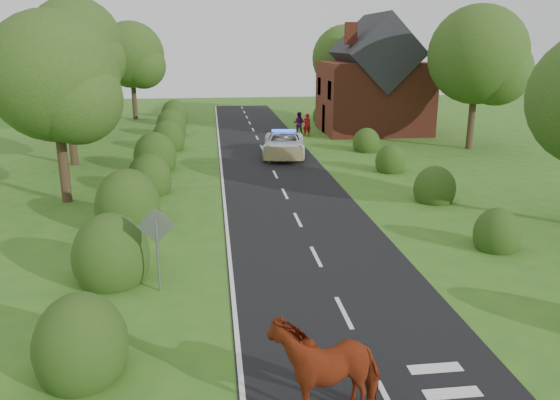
{
  "coord_description": "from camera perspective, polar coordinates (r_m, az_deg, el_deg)",
  "views": [
    {
      "loc": [
        -3.32,
        -12.87,
        6.98
      ],
      "look_at": [
        -0.91,
        6.58,
        1.3
      ],
      "focal_mm": 35.0,
      "sensor_mm": 36.0,
      "label": 1
    }
  ],
  "objects": [
    {
      "name": "ground",
      "position": [
        15.01,
        6.68,
        -11.66
      ],
      "size": [
        120.0,
        120.0,
        0.0
      ],
      "primitive_type": "plane",
      "color": "#346522"
    },
    {
      "name": "road",
      "position": [
        28.92,
        -0.28,
        2.21
      ],
      "size": [
        6.0,
        70.0,
        0.02
      ],
      "primitive_type": "cube",
      "color": "black",
      "rests_on": "ground"
    },
    {
      "name": "road_markings",
      "position": [
        26.77,
        -3.15,
        1.08
      ],
      "size": [
        4.96,
        70.0,
        0.01
      ],
      "color": "white",
      "rests_on": "road"
    },
    {
      "name": "hedgerow_left",
      "position": [
        25.54,
        -14.04,
        1.55
      ],
      "size": [
        2.75,
        50.41,
        3.0
      ],
      "color": "#2A491C",
      "rests_on": "ground"
    },
    {
      "name": "hedgerow_right",
      "position": [
        26.82,
        14.85,
        1.75
      ],
      "size": [
        2.1,
        45.78,
        2.1
      ],
      "color": "#2A491C",
      "rests_on": "ground"
    },
    {
      "name": "tree_left_a",
      "position": [
        25.6,
        -22.06,
        11.34
      ],
      "size": [
        5.74,
        5.6,
        8.38
      ],
      "color": "#332316",
      "rests_on": "ground"
    },
    {
      "name": "tree_left_b",
      "position": [
        33.73,
        -21.13,
        11.82
      ],
      "size": [
        5.74,
        5.6,
        8.07
      ],
      "color": "#332316",
      "rests_on": "ground"
    },
    {
      "name": "tree_left_c",
      "position": [
        43.72,
        -20.14,
        14.62
      ],
      "size": [
        6.97,
        6.8,
        10.22
      ],
      "color": "#332316",
      "rests_on": "ground"
    },
    {
      "name": "tree_left_d",
      "position": [
        53.19,
        -15.01,
        14.18
      ],
      "size": [
        6.15,
        6.0,
        8.89
      ],
      "color": "#332316",
      "rests_on": "ground"
    },
    {
      "name": "tree_right_b",
      "position": [
        38.93,
        20.41,
        13.65
      ],
      "size": [
        6.56,
        6.4,
        9.4
      ],
      "color": "#332316",
      "rests_on": "ground"
    },
    {
      "name": "tree_right_c",
      "position": [
        52.28,
        7.08,
        14.24
      ],
      "size": [
        6.15,
        6.0,
        8.58
      ],
      "color": "#332316",
      "rests_on": "ground"
    },
    {
      "name": "road_sign",
      "position": [
        15.88,
        -12.76,
        -3.84
      ],
      "size": [
        1.06,
        0.08,
        2.53
      ],
      "color": "gray",
      "rests_on": "ground"
    },
    {
      "name": "house",
      "position": [
        44.85,
        9.75,
        11.85
      ],
      "size": [
        8.0,
        7.4,
        9.17
      ],
      "color": "brown",
      "rests_on": "ground"
    },
    {
      "name": "cow",
      "position": [
        11.1,
        4.76,
        -17.34
      ],
      "size": [
        2.61,
        1.71,
        1.71
      ],
      "primitive_type": "imported",
      "rotation": [
        0.0,
        0.0,
        -1.38
      ],
      "color": "maroon",
      "rests_on": "ground"
    },
    {
      "name": "police_van",
      "position": [
        34.77,
        0.41,
        5.87
      ],
      "size": [
        3.3,
        5.89,
        1.69
      ],
      "rotation": [
        0.0,
        0.0,
        -0.14
      ],
      "color": "silver",
      "rests_on": "ground"
    },
    {
      "name": "pedestrian_red",
      "position": [
        42.44,
        2.82,
        7.86
      ],
      "size": [
        0.65,
        0.45,
        1.74
      ],
      "primitive_type": "imported",
      "rotation": [
        0.0,
        0.0,
        3.19
      ],
      "color": "#A10913",
      "rests_on": "ground"
    },
    {
      "name": "pedestrian_purple",
      "position": [
        43.22,
        1.97,
        8.04
      ],
      "size": [
        1.04,
        0.94,
        1.77
      ],
      "primitive_type": "imported",
      "rotation": [
        0.0,
        0.0,
        2.76
      ],
      "color": "#521456",
      "rests_on": "ground"
    }
  ]
}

